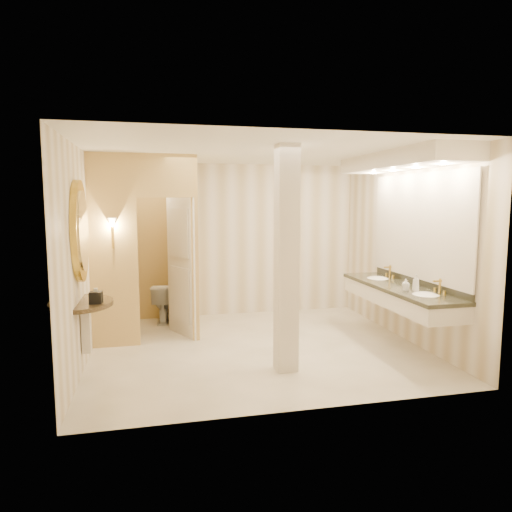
{
  "coord_description": "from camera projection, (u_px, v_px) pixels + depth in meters",
  "views": [
    {
      "loc": [
        -1.38,
        -6.06,
        2.04
      ],
      "look_at": [
        0.03,
        0.2,
        1.27
      ],
      "focal_mm": 32.0,
      "sensor_mm": 36.0,
      "label": 1
    }
  ],
  "objects": [
    {
      "name": "floor",
      "position": [
        257.0,
        347.0,
        6.42
      ],
      "size": [
        4.5,
        4.5,
        0.0
      ],
      "primitive_type": "plane",
      "color": "white",
      "rests_on": "ground"
    },
    {
      "name": "ceiling",
      "position": [
        257.0,
        152.0,
        6.1
      ],
      "size": [
        4.5,
        4.5,
        0.0
      ],
      "primitive_type": "plane",
      "rotation": [
        3.14,
        0.0,
        0.0
      ],
      "color": "white",
      "rests_on": "wall_back"
    },
    {
      "name": "wall_back",
      "position": [
        232.0,
        240.0,
        8.19
      ],
      "size": [
        4.5,
        0.02,
        2.7
      ],
      "primitive_type": "cube",
      "color": "silver",
      "rests_on": "floor"
    },
    {
      "name": "wall_front",
      "position": [
        304.0,
        275.0,
        4.32
      ],
      "size": [
        4.5,
        0.02,
        2.7
      ],
      "primitive_type": "cube",
      "color": "silver",
      "rests_on": "floor"
    },
    {
      "name": "wall_left",
      "position": [
        84.0,
        256.0,
        5.76
      ],
      "size": [
        0.02,
        4.0,
        2.7
      ],
      "primitive_type": "cube",
      "color": "silver",
      "rests_on": "floor"
    },
    {
      "name": "wall_right",
      "position": [
        405.0,
        248.0,
        6.75
      ],
      "size": [
        0.02,
        4.0,
        2.7
      ],
      "primitive_type": "cube",
      "color": "silver",
      "rests_on": "floor"
    },
    {
      "name": "toilet_closet",
      "position": [
        171.0,
        245.0,
        6.95
      ],
      "size": [
        1.5,
        1.55,
        2.7
      ],
      "color": "#E7C379",
      "rests_on": "floor"
    },
    {
      "name": "wall_sconce",
      "position": [
        112.0,
        224.0,
        6.21
      ],
      "size": [
        0.14,
        0.14,
        0.42
      ],
      "color": "#B9953B",
      "rests_on": "toilet_closet"
    },
    {
      "name": "vanity",
      "position": [
        403.0,
        232.0,
        6.27
      ],
      "size": [
        0.75,
        2.52,
        2.09
      ],
      "color": "beige",
      "rests_on": "floor"
    },
    {
      "name": "console_shelf",
      "position": [
        81.0,
        262.0,
        5.3
      ],
      "size": [
        0.91,
        0.91,
        1.9
      ],
      "color": "black",
      "rests_on": "floor"
    },
    {
      "name": "pillar",
      "position": [
        286.0,
        260.0,
        5.42
      ],
      "size": [
        0.25,
        0.25,
        2.7
      ],
      "primitive_type": "cube",
      "color": "beige",
      "rests_on": "floor"
    },
    {
      "name": "tissue_box",
      "position": [
        96.0,
        297.0,
        5.24
      ],
      "size": [
        0.15,
        0.15,
        0.14
      ],
      "primitive_type": "cube",
      "rotation": [
        0.0,
        0.0,
        -0.08
      ],
      "color": "black",
      "rests_on": "console_shelf"
    },
    {
      "name": "toilet",
      "position": [
        164.0,
        302.0,
        7.76
      ],
      "size": [
        0.44,
        0.69,
        0.66
      ],
      "primitive_type": "imported",
      "rotation": [
        0.0,
        0.0,
        3.03
      ],
      "color": "white",
      "rests_on": "floor"
    },
    {
      "name": "soap_bottle_a",
      "position": [
        406.0,
        285.0,
        6.01
      ],
      "size": [
        0.08,
        0.08,
        0.14
      ],
      "primitive_type": "imported",
      "rotation": [
        0.0,
        0.0,
        0.42
      ],
      "color": "beige",
      "rests_on": "vanity"
    },
    {
      "name": "soap_bottle_b",
      "position": [
        406.0,
        283.0,
        6.18
      ],
      "size": [
        0.11,
        0.11,
        0.12
      ],
      "primitive_type": "imported",
      "rotation": [
        0.0,
        0.0,
        -0.13
      ],
      "color": "silver",
      "rests_on": "vanity"
    },
    {
      "name": "soap_bottle_c",
      "position": [
        416.0,
        283.0,
        5.92
      ],
      "size": [
        0.11,
        0.11,
        0.23
      ],
      "primitive_type": "imported",
      "rotation": [
        0.0,
        0.0,
        -0.32
      ],
      "color": "#C6B28C",
      "rests_on": "vanity"
    }
  ]
}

